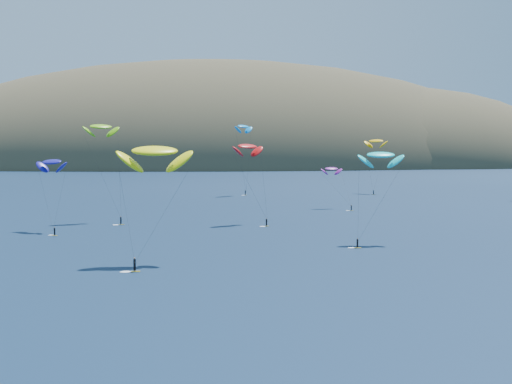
{
  "coord_description": "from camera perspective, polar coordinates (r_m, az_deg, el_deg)",
  "views": [
    {
      "loc": [
        -18.37,
        -75.32,
        19.83
      ],
      "look_at": [
        -0.89,
        80.0,
        9.0
      ],
      "focal_mm": 50.0,
      "sensor_mm": 36.0,
      "label": 1
    }
  ],
  "objects": [
    {
      "name": "ground",
      "position": [
        80.03,
        7.18,
        -10.42
      ],
      "size": [
        2800.0,
        2800.0,
        0.0
      ],
      "primitive_type": "plane",
      "color": "black",
      "rests_on": "ground"
    },
    {
      "name": "kitesurfer_5",
      "position": [
        143.11,
        9.95,
        2.93
      ],
      "size": [
        11.63,
        9.87,
        19.84
      ],
      "rotation": [
        0.0,
        0.0,
        -0.11
      ],
      "color": "gold",
      "rests_on": "ground"
    },
    {
      "name": "kitesurfer_3",
      "position": [
        183.88,
        -12.3,
        5.12
      ],
      "size": [
        10.96,
        13.31,
        26.32
      ],
      "rotation": [
        0.0,
        0.0,
        0.39
      ],
      "color": "gold",
      "rests_on": "ground"
    },
    {
      "name": "kitesurfer_10",
      "position": [
        167.08,
        -16.03,
        2.32
      ],
      "size": [
        8.77,
        14.15,
        17.77
      ],
      "rotation": [
        0.0,
        0.0,
        -0.58
      ],
      "color": "gold",
      "rests_on": "ground"
    },
    {
      "name": "island",
      "position": [
        641.02,
        -1.24,
        1.23
      ],
      "size": [
        730.0,
        300.0,
        210.0
      ],
      "color": "#3D3526",
      "rests_on": "ground"
    },
    {
      "name": "kitesurfer_6",
      "position": [
        216.93,
        6.07,
        1.86
      ],
      "size": [
        7.88,
        11.26,
        13.75
      ],
      "rotation": [
        0.0,
        0.0,
        0.1
      ],
      "color": "gold",
      "rests_on": "ground"
    },
    {
      "name": "kitesurfer_2",
      "position": [
        118.93,
        -8.11,
        3.27
      ],
      "size": [
        12.34,
        12.89,
        21.79
      ],
      "rotation": [
        0.0,
        0.0,
        0.12
      ],
      "color": "gold",
      "rests_on": "ground"
    },
    {
      "name": "kitesurfer_4",
      "position": [
        270.33,
        -1.02,
        5.26
      ],
      "size": [
        9.0,
        8.75,
        28.39
      ],
      "rotation": [
        0.0,
        0.0,
        0.75
      ],
      "color": "gold",
      "rests_on": "ground"
    },
    {
      "name": "kitesurfer_11",
      "position": [
        284.18,
        9.57,
        4.04
      ],
      "size": [
        9.75,
        13.36,
        23.05
      ],
      "rotation": [
        0.0,
        0.0,
        -0.65
      ],
      "color": "gold",
      "rests_on": "ground"
    },
    {
      "name": "kitesurfer_9",
      "position": [
        174.96,
        -0.68,
        3.66
      ],
      "size": [
        9.22,
        11.81,
        21.3
      ],
      "rotation": [
        0.0,
        0.0,
        0.55
      ],
      "color": "gold",
      "rests_on": "ground"
    }
  ]
}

